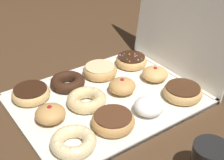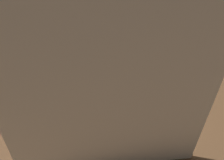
# 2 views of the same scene
# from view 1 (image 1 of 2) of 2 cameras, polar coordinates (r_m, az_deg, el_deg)

# --- Properties ---
(ground_plane) EXTENTS (3.00, 3.00, 0.00)m
(ground_plane) POSITION_cam_1_polar(r_m,az_deg,el_deg) (0.99, -0.94, -3.75)
(ground_plane) COLOR #4C331E
(donut_box) EXTENTS (0.42, 0.55, 0.01)m
(donut_box) POSITION_cam_1_polar(r_m,az_deg,el_deg) (0.99, -0.95, -3.50)
(donut_box) COLOR silver
(donut_box) RESTS_ON ground
(box_lid_open) EXTENTS (0.42, 0.07, 0.52)m
(box_lid_open) POSITION_cam_1_polar(r_m,az_deg,el_deg) (1.06, 13.21, 13.67)
(box_lid_open) COLOR silver
(box_lid_open) RESTS_ON ground
(chocolate_frosted_donut_0) EXTENTS (0.12, 0.12, 0.04)m
(chocolate_frosted_donut_0) POSITION_cam_1_polar(r_m,az_deg,el_deg) (1.01, -14.22, -2.30)
(chocolate_frosted_donut_0) COLOR #E5B770
(chocolate_frosted_donut_0) RESTS_ON donut_box
(jelly_filled_donut_1) EXTENTS (0.09, 0.09, 0.05)m
(jelly_filled_donut_1) POSITION_cam_1_polar(r_m,az_deg,el_deg) (0.90, -10.92, -5.89)
(jelly_filled_donut_1) COLOR tan
(jelly_filled_donut_1) RESTS_ON donut_box
(cruller_donut_2) EXTENTS (0.12, 0.12, 0.04)m
(cruller_donut_2) POSITION_cam_1_polar(r_m,az_deg,el_deg) (0.82, -6.88, -10.79)
(cruller_donut_2) COLOR beige
(cruller_donut_2) RESTS_ON donut_box
(chocolate_cake_ring_donut_3) EXTENTS (0.11, 0.11, 0.04)m
(chocolate_cake_ring_donut_3) POSITION_cam_1_polar(r_m,az_deg,el_deg) (1.04, -7.88, -0.34)
(chocolate_cake_ring_donut_3) COLOR #381E11
(chocolate_cake_ring_donut_3) RESTS_ON donut_box
(cruller_donut_4) EXTENTS (0.12, 0.12, 0.04)m
(cruller_donut_4) POSITION_cam_1_polar(r_m,az_deg,el_deg) (0.95, -4.55, -3.47)
(cruller_donut_4) COLOR #EACC8C
(cruller_donut_4) RESTS_ON donut_box
(chocolate_frosted_donut_5) EXTENTS (0.12, 0.12, 0.04)m
(chocolate_frosted_donut_5) POSITION_cam_1_polar(r_m,az_deg,el_deg) (0.87, 0.19, -7.25)
(chocolate_frosted_donut_5) COLOR tan
(chocolate_frosted_donut_5) RESTS_ON donut_box
(glazed_ring_donut_6) EXTENTS (0.12, 0.12, 0.04)m
(glazed_ring_donut_6) POSITION_cam_1_polar(r_m,az_deg,el_deg) (1.10, -2.15, 1.71)
(glazed_ring_donut_6) COLOR tan
(glazed_ring_donut_6) RESTS_ON donut_box
(jelly_filled_donut_7) EXTENTS (0.08, 0.08, 0.05)m
(jelly_filled_donut_7) POSITION_cam_1_polar(r_m,az_deg,el_deg) (1.01, 1.69, -1.00)
(jelly_filled_donut_7) COLOR tan
(jelly_filled_donut_7) RESTS_ON donut_box
(powdered_filled_donut_8) EXTENTS (0.09, 0.09, 0.05)m
(powdered_filled_donut_8) POSITION_cam_1_polar(r_m,az_deg,el_deg) (0.92, 6.55, -4.66)
(powdered_filled_donut_8) COLOR white
(powdered_filled_donut_8) RESTS_ON donut_box
(sprinkle_donut_9) EXTENTS (0.11, 0.11, 0.04)m
(sprinkle_donut_9) POSITION_cam_1_polar(r_m,az_deg,el_deg) (1.16, 3.44, 3.47)
(sprinkle_donut_9) COLOR tan
(sprinkle_donut_9) RESTS_ON donut_box
(jelly_filled_donut_10) EXTENTS (0.09, 0.09, 0.05)m
(jelly_filled_donut_10) POSITION_cam_1_polar(r_m,az_deg,el_deg) (1.08, 7.58, 1.15)
(jelly_filled_donut_10) COLOR tan
(jelly_filled_donut_10) RESTS_ON donut_box
(chocolate_frosted_donut_11) EXTENTS (0.12, 0.12, 0.04)m
(chocolate_frosted_donut_11) POSITION_cam_1_polar(r_m,az_deg,el_deg) (1.01, 12.43, -2.07)
(chocolate_frosted_donut_11) COLOR tan
(chocolate_frosted_donut_11) RESTS_ON donut_box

